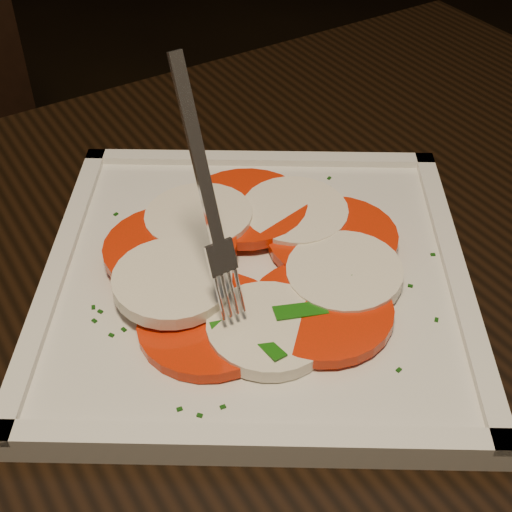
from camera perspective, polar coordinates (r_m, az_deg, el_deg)
table at (r=0.54m, az=-6.64°, el=-17.81°), size 1.30×0.96×0.75m
plate at (r=0.52m, az=0.00°, el=-1.87°), size 0.40×0.40×0.01m
caprese_salad at (r=0.51m, az=0.01°, el=-0.45°), size 0.25×0.24×0.03m
fork at (r=0.43m, az=-4.49°, el=5.60°), size 0.03×0.06×0.16m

